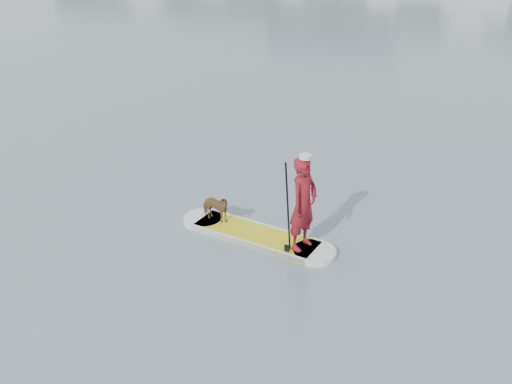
% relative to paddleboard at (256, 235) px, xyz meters
% --- Properties ---
extents(ground, '(140.00, 140.00, 0.00)m').
position_rel_paddleboard_xyz_m(ground, '(-3.15, 1.66, -0.06)').
color(ground, slate).
rests_on(ground, ground).
extents(paddleboard, '(3.27, 1.17, 0.12)m').
position_rel_paddleboard_xyz_m(paddleboard, '(0.00, 0.00, 0.00)').
color(paddleboard, '#CDC713').
rests_on(paddleboard, ground).
extents(paddler, '(0.59, 0.74, 1.77)m').
position_rel_paddleboard_xyz_m(paddler, '(0.97, -0.15, 0.95)').
color(paddler, maroon).
rests_on(paddler, paddleboard).
extents(white_cap, '(0.22, 0.22, 0.07)m').
position_rel_paddleboard_xyz_m(white_cap, '(0.97, -0.15, 1.87)').
color(white_cap, silver).
rests_on(white_cap, paddler).
extents(dog, '(0.74, 0.43, 0.59)m').
position_rel_paddleboard_xyz_m(dog, '(-0.93, 0.14, 0.35)').
color(dog, brown).
rests_on(dog, paddleboard).
extents(paddle, '(0.10, 0.30, 2.00)m').
position_rel_paddleboard_xyz_m(paddle, '(0.78, -0.42, 0.74)').
color(paddle, black).
rests_on(paddle, ground).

